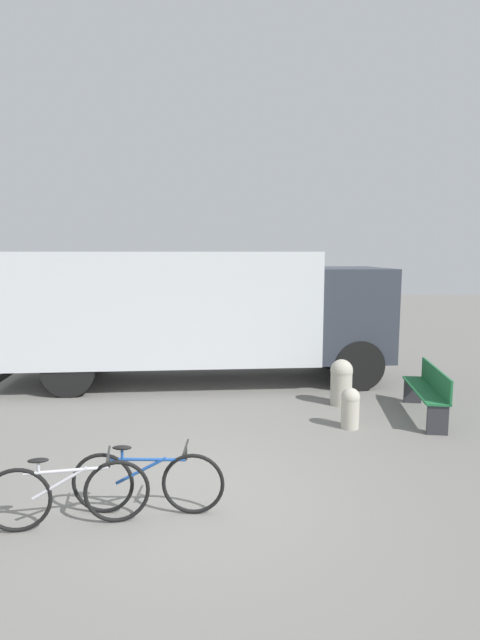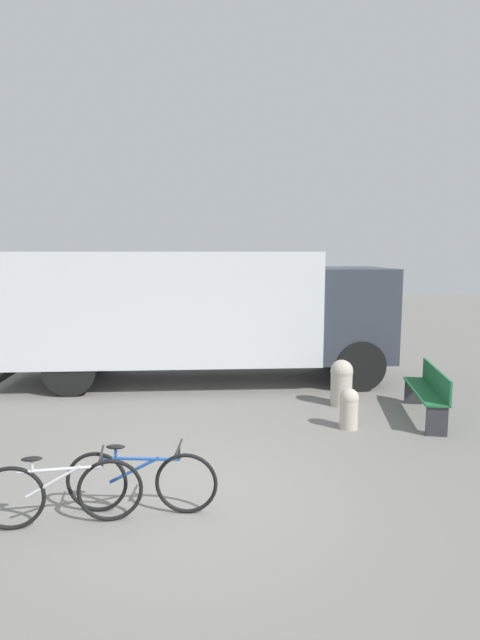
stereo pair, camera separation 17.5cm
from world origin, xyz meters
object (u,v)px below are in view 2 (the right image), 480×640
object	(u,v)px
delivery_truck	(196,308)
bicycle_near	(61,492)
bicycle_middle	(141,481)
bollard_near_bench	(349,407)
park_bench	(429,390)
bollard_far_bench	(341,381)

from	to	relation	value
delivery_truck	bicycle_near	distance (m)	6.43
bicycle_near	bicycle_middle	xyz separation A→B (m)	(0.80, 0.33, 0.00)
delivery_truck	bollard_near_bench	xyz separation A→B (m)	(3.06, -2.99, -1.33)
delivery_truck	park_bench	xyz separation A→B (m)	(4.56, -2.39, -1.18)
park_bench	bicycle_near	size ratio (longest dim) A/B	1.11
park_bench	bicycle_near	distance (m)	6.41
bicycle_middle	bicycle_near	bearing A→B (deg)	-159.24
bollard_near_bench	bicycle_near	bearing A→B (deg)	-137.71
bicycle_middle	bollard_near_bench	bearing A→B (deg)	44.94
bollard_near_bench	bollard_far_bench	world-z (taller)	bollard_far_bench
bollard_near_bench	bollard_far_bench	xyz separation A→B (m)	(0.05, 1.32, 0.11)
delivery_truck	bicycle_near	xyz separation A→B (m)	(-0.54, -6.27, -1.32)
bicycle_near	bicycle_middle	world-z (taller)	same
bollard_far_bench	park_bench	bearing A→B (deg)	-26.44
park_bench	bicycle_middle	world-z (taller)	park_bench
bicycle_near	bicycle_middle	size ratio (longest dim) A/B	0.98
bicycle_middle	bollard_far_bench	xyz separation A→B (m)	(2.85, 4.27, 0.10)
delivery_truck	bollard_far_bench	world-z (taller)	delivery_truck
delivery_truck	bollard_near_bench	size ratio (longest dim) A/B	12.68
park_bench	bicycle_middle	distance (m)	5.58
park_bench	bollard_near_bench	size ratio (longest dim) A/B	2.72
delivery_truck	bicycle_middle	xyz separation A→B (m)	(0.26, -5.94, -1.32)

